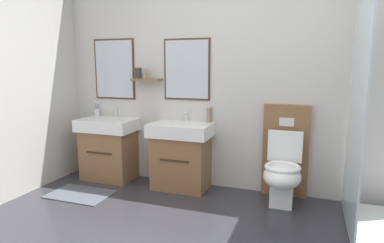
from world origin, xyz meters
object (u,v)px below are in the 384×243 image
vanity_sink_left (109,147)px  soap_dispenser (209,115)px  vanity_sink_right (181,154)px  toilet (284,166)px  toothbrush_cup (97,112)px

vanity_sink_left → soap_dispenser: bearing=7.6°
vanity_sink_right → toilet: (1.14, -0.01, -0.02)m
toothbrush_cup → vanity_sink_right: bearing=-7.2°
vanity_sink_right → toothbrush_cup: (-1.24, 0.16, 0.41)m
vanity_sink_left → toothbrush_cup: 0.52m
toilet → vanity_sink_left: bearing=179.9°
soap_dispenser → vanity_sink_right: bearing=-149.2°
vanity_sink_left → soap_dispenser: soap_dispenser is taller
vanity_sink_left → toilet: bearing=-0.1°
vanity_sink_left → vanity_sink_right: (0.97, 0.00, 0.00)m
vanity_sink_left → toothbrush_cup: (-0.27, 0.16, 0.41)m
toilet → toothbrush_cup: toilet is taller
vanity_sink_right → toilet: toilet is taller
toothbrush_cup → soap_dispenser: bearing=0.4°
toothbrush_cup → toilet: bearing=-3.9°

